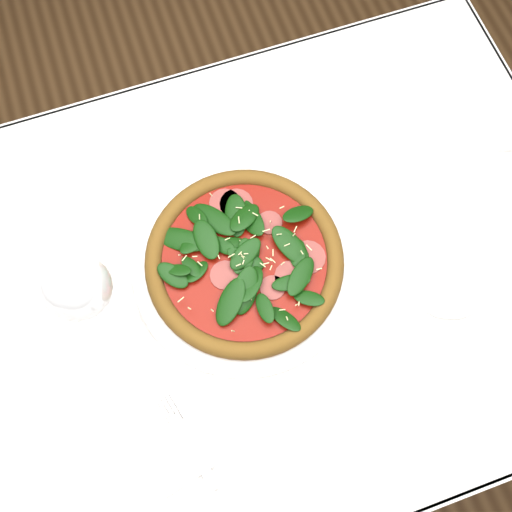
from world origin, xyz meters
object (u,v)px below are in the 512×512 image
object	(u,v)px
plate	(245,263)
napkin	(195,451)
pizza	(244,259)
wine_glass	(78,287)

from	to	relation	value
plate	napkin	bearing A→B (deg)	-122.87
plate	pizza	xyz separation A→B (m)	(-0.00, 0.00, 0.02)
plate	pizza	size ratio (longest dim) A/B	1.09
wine_glass	napkin	distance (m)	0.29
plate	napkin	xyz separation A→B (m)	(-0.16, -0.24, -0.00)
plate	pizza	world-z (taller)	pizza
plate	napkin	world-z (taller)	plate
plate	wine_glass	bearing A→B (deg)	-178.11
wine_glass	pizza	bearing A→B (deg)	1.89
pizza	napkin	bearing A→B (deg)	-122.87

